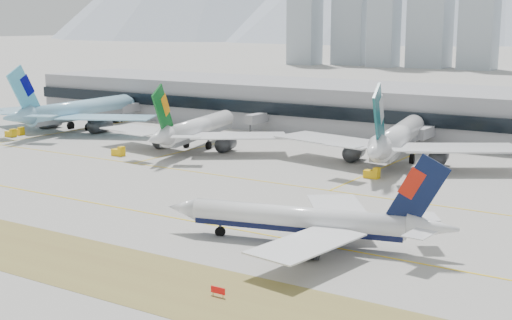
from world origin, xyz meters
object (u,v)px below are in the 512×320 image
Objects in this scene: widebody_korean at (77,112)px; widebody_eva at (196,130)px; taxiing_airliner at (307,221)px; terminal at (389,110)px; widebody_cathay at (397,140)px.

widebody_korean is 56.22m from widebody_eva.
taxiing_airliner is 143.16m from widebody_korean.
taxiing_airliner reaches higher than terminal.
widebody_korean is at bearing -150.29° from terminal.
widebody_korean is 0.23× the size of terminal.
widebody_eva is (-69.60, 61.64, 1.51)m from taxiing_airliner.
taxiing_airliner is 0.74× the size of widebody_korean.
widebody_cathay is 0.22× the size of terminal.
taxiing_airliner is at bearing -179.91° from widebody_cathay.
widebody_eva reaches higher than terminal.
widebody_cathay is (-13.56, 72.70, 2.09)m from taxiing_airliner.
widebody_cathay is at bearing -92.38° from widebody_korean.
widebody_cathay is (111.74, 3.50, -0.16)m from widebody_korean.
widebody_korean is at bearing 69.48° from widebody_eva.
taxiing_airliner is 125.73m from terminal.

